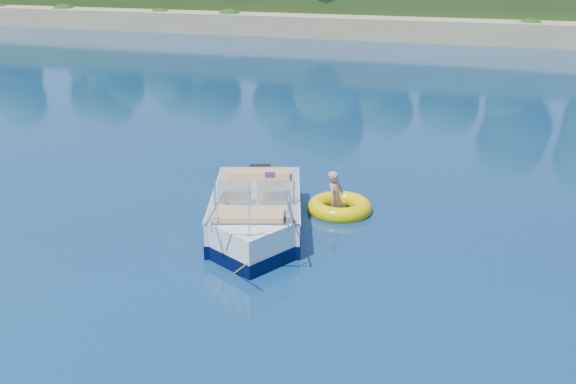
% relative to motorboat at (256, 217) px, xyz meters
% --- Properties ---
extents(ground, '(160.00, 160.00, 0.00)m').
position_rel_motorboat_xyz_m(ground, '(-1.22, -0.91, -0.35)').
color(ground, '#0A244C').
rests_on(ground, ground).
extents(shoreline, '(170.00, 59.00, 6.00)m').
position_rel_motorboat_xyz_m(shoreline, '(-1.22, 62.86, 0.63)').
color(shoreline, '#998359').
rests_on(shoreline, ground).
extents(motorboat, '(2.96, 5.16, 1.79)m').
position_rel_motorboat_xyz_m(motorboat, '(0.00, 0.00, 0.00)').
color(motorboat, white).
rests_on(motorboat, ground).
extents(tow_tube, '(1.71, 1.71, 0.40)m').
position_rel_motorboat_xyz_m(tow_tube, '(1.45, 1.72, -0.24)').
color(tow_tube, '#FFD400').
rests_on(tow_tube, ground).
extents(boy, '(0.46, 0.78, 1.44)m').
position_rel_motorboat_xyz_m(boy, '(1.37, 1.66, -0.35)').
color(boy, tan).
rests_on(boy, ground).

